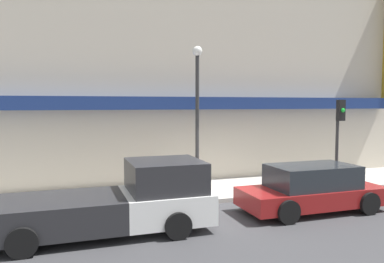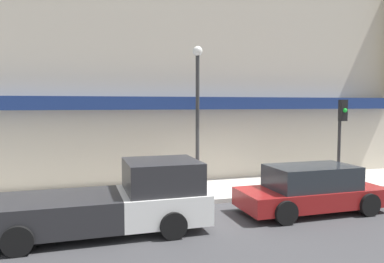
{
  "view_description": "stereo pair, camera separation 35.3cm",
  "coord_description": "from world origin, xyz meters",
  "px_view_note": "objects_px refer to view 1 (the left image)",
  "views": [
    {
      "loc": [
        -5.5,
        -11.42,
        3.34
      ],
      "look_at": [
        -1.23,
        1.28,
        2.35
      ],
      "focal_mm": 35.0,
      "sensor_mm": 36.0,
      "label": 1
    },
    {
      "loc": [
        -5.17,
        -11.53,
        3.34
      ],
      "look_at": [
        -1.23,
        1.28,
        2.35
      ],
      "focal_mm": 35.0,
      "sensor_mm": 36.0,
      "label": 2
    }
  ],
  "objects_px": {
    "pickup_truck": "(117,202)",
    "street_lamp": "(197,100)",
    "fire_hydrant": "(157,190)",
    "parked_car": "(312,189)",
    "traffic_light": "(339,127)"
  },
  "relations": [
    {
      "from": "pickup_truck",
      "to": "street_lamp",
      "type": "distance_m",
      "value": 5.4
    },
    {
      "from": "pickup_truck",
      "to": "parked_car",
      "type": "relative_size",
      "value": 1.25
    },
    {
      "from": "pickup_truck",
      "to": "fire_hydrant",
      "type": "height_order",
      "value": "pickup_truck"
    },
    {
      "from": "pickup_truck",
      "to": "traffic_light",
      "type": "relative_size",
      "value": 1.7
    },
    {
      "from": "parked_car",
      "to": "street_lamp",
      "type": "height_order",
      "value": "street_lamp"
    },
    {
      "from": "pickup_truck",
      "to": "street_lamp",
      "type": "xyz_separation_m",
      "value": [
        3.36,
        3.26,
        2.68
      ]
    },
    {
      "from": "fire_hydrant",
      "to": "street_lamp",
      "type": "distance_m",
      "value": 3.59
    },
    {
      "from": "street_lamp",
      "to": "traffic_light",
      "type": "height_order",
      "value": "street_lamp"
    },
    {
      "from": "parked_car",
      "to": "street_lamp",
      "type": "relative_size",
      "value": 0.86
    },
    {
      "from": "fire_hydrant",
      "to": "street_lamp",
      "type": "relative_size",
      "value": 0.11
    },
    {
      "from": "parked_car",
      "to": "fire_hydrant",
      "type": "xyz_separation_m",
      "value": [
        -4.36,
        2.38,
        -0.26
      ]
    },
    {
      "from": "pickup_truck",
      "to": "fire_hydrant",
      "type": "bearing_deg",
      "value": 57.34
    },
    {
      "from": "fire_hydrant",
      "to": "traffic_light",
      "type": "height_order",
      "value": "traffic_light"
    },
    {
      "from": "street_lamp",
      "to": "traffic_light",
      "type": "distance_m",
      "value": 5.57
    },
    {
      "from": "street_lamp",
      "to": "traffic_light",
      "type": "xyz_separation_m",
      "value": [
        5.36,
        -1.17,
        -1.01
      ]
    }
  ]
}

